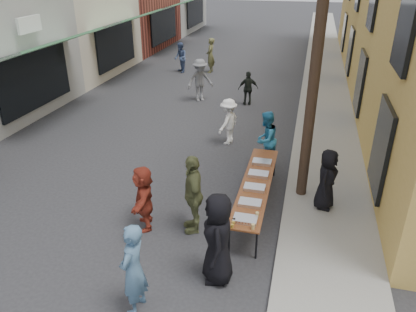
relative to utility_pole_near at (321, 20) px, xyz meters
The scene contains 24 objects.
ground 6.91m from the utility_pole_near, 145.10° to the right, with size 120.00×120.00×0.00m, color #28282B.
sidewalk 12.82m from the utility_pole_near, 86.66° to the left, with size 2.20×60.00×0.10m, color gray.
utility_pole_near is the anchor object (origin of this frame).
serving_table 4.05m from the utility_pole_near, 140.40° to the right, with size 0.70×4.00×0.75m.
catering_tray_sausage 4.64m from the utility_pole_near, 113.27° to the right, with size 0.50×0.33×0.08m, color maroon.
catering_tray_foil_b 4.32m from the utility_pole_near, 119.95° to the right, with size 0.50×0.33×0.08m, color #B2B2B7.
catering_tray_buns 4.05m from the utility_pole_near, 132.28° to the right, with size 0.50×0.33×0.08m, color tan.
catering_tray_foil_d 3.90m from the utility_pole_near, 155.11° to the right, with size 0.50×0.33×0.08m, color #B2B2B7.
catering_tray_buns_end 3.87m from the utility_pole_near, behind, with size 0.50×0.33×0.08m, color tan.
condiment_jar_a 4.87m from the utility_pole_near, 114.79° to the right, with size 0.07×0.07×0.08m, color #A57F26.
condiment_jar_b 4.81m from the utility_pole_near, 115.57° to the right, with size 0.07×0.07×0.08m, color #A57F26.
condiment_jar_c 4.75m from the utility_pole_near, 116.40° to the right, with size 0.07×0.07×0.08m, color #A57F26.
cup_stack 4.73m from the utility_pole_near, 107.77° to the right, with size 0.08×0.08×0.12m, color tan.
guest_front_a 5.23m from the utility_pole_near, 112.46° to the right, with size 0.93×0.60×1.90m, color black.
guest_front_b 6.49m from the utility_pole_near, 120.02° to the right, with size 0.66×0.43×1.80m, color #4A6F90.
guest_front_c 4.12m from the utility_pole_near, 127.26° to the left, with size 0.84×0.66×1.73m, color teal.
guest_front_d 5.40m from the utility_pole_near, 131.41° to the left, with size 1.02×0.58×1.57m, color white.
guest_front_e 4.76m from the utility_pole_near, 138.47° to the right, with size 1.11×0.46×1.90m, color brown.
guest_queue_back 5.59m from the utility_pole_near, 147.00° to the right, with size 1.46×0.46×1.57m, color maroon.
server 3.70m from the utility_pole_near, 43.69° to the right, with size 0.76×0.50×1.56m, color black.
passerby_left 9.33m from the utility_pole_near, 123.29° to the left, with size 1.20×0.69×1.85m, color slate.
passerby_mid 8.49m from the utility_pole_near, 109.84° to the left, with size 0.85×0.35×1.45m, color black.
passerby_right 13.88m from the utility_pole_near, 114.18° to the left, with size 0.68×0.45×1.87m, color brown.
passerby_far 14.28m from the utility_pole_near, 120.97° to the left, with size 0.79×0.62×1.63m, color #485C8C.
Camera 1 is at (4.17, -6.59, 5.69)m, focal length 35.00 mm.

